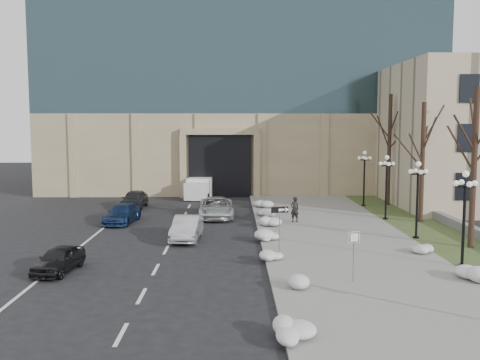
% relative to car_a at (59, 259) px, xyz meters
% --- Properties ---
extents(ground, '(160.00, 160.00, 0.00)m').
position_rel_car_a_xyz_m(ground, '(11.00, -5.62, -0.61)').
color(ground, black).
rests_on(ground, ground).
extents(sidewalk, '(9.00, 40.00, 0.12)m').
position_rel_car_a_xyz_m(sidewalk, '(14.50, 8.38, -0.55)').
color(sidewalk, gray).
rests_on(sidewalk, ground).
extents(curb, '(0.30, 40.00, 0.14)m').
position_rel_car_a_xyz_m(curb, '(10.00, 8.38, -0.54)').
color(curb, gray).
rests_on(curb, ground).
extents(grass_strip, '(4.00, 40.00, 0.10)m').
position_rel_car_a_xyz_m(grass_strip, '(21.00, 8.38, -0.56)').
color(grass_strip, '#3B4C26').
rests_on(grass_strip, ground).
extents(stone_wall, '(0.50, 30.00, 0.70)m').
position_rel_car_a_xyz_m(stone_wall, '(23.00, 10.38, -0.26)').
color(stone_wall, slate).
rests_on(stone_wall, ground).
extents(office_tower, '(40.00, 24.70, 36.00)m').
position_rel_car_a_xyz_m(office_tower, '(8.99, 37.97, 17.88)').
color(office_tower, tan).
rests_on(office_tower, ground).
extents(car_a, '(1.91, 3.76, 1.23)m').
position_rel_car_a_xyz_m(car_a, '(0.00, 0.00, 0.00)').
color(car_a, black).
rests_on(car_a, ground).
extents(car_b, '(1.79, 4.46, 1.44)m').
position_rel_car_a_xyz_m(car_b, '(5.43, 7.07, 0.11)').
color(car_b, '#B8BAC1').
rests_on(car_b, ground).
extents(car_c, '(2.31, 4.65, 1.30)m').
position_rel_car_a_xyz_m(car_c, '(0.37, 12.73, 0.04)').
color(car_c, navy).
rests_on(car_c, ground).
extents(car_d, '(2.69, 5.52, 1.51)m').
position_rel_car_a_xyz_m(car_d, '(6.97, 14.84, 0.14)').
color(car_d, silver).
rests_on(car_d, ground).
extents(car_e, '(1.89, 4.45, 1.50)m').
position_rel_car_a_xyz_m(car_e, '(0.00, 19.55, 0.14)').
color(car_e, '#2C2D31').
rests_on(car_e, ground).
extents(pedestrian, '(0.77, 0.64, 1.79)m').
position_rel_car_a_xyz_m(pedestrian, '(12.56, 12.31, 0.40)').
color(pedestrian, black).
rests_on(pedestrian, sidewalk).
extents(box_truck, '(2.82, 6.36, 1.95)m').
position_rel_car_a_xyz_m(box_truck, '(5.18, 26.10, 0.33)').
color(box_truck, silver).
rests_on(box_truck, ground).
extents(one_way_sign, '(1.00, 0.35, 2.65)m').
position_rel_car_a_xyz_m(one_way_sign, '(10.83, 2.89, 1.58)').
color(one_way_sign, slate).
rests_on(one_way_sign, ground).
extents(keep_sign, '(0.50, 0.13, 2.32)m').
position_rel_car_a_xyz_m(keep_sign, '(13.47, -2.06, 1.09)').
color(keep_sign, slate).
rests_on(keep_sign, ground).
extents(snow_clump_a, '(1.10, 1.60, 0.36)m').
position_rel_car_a_xyz_m(snow_clump_a, '(10.12, -8.19, -0.31)').
color(snow_clump_a, silver).
rests_on(snow_clump_a, sidewalk).
extents(snow_clump_b, '(1.10, 1.60, 0.36)m').
position_rel_car_a_xyz_m(snow_clump_b, '(10.65, -2.61, -0.31)').
color(snow_clump_b, silver).
rests_on(snow_clump_b, sidewalk).
extents(snow_clump_c, '(1.10, 1.60, 0.36)m').
position_rel_car_a_xyz_m(snow_clump_c, '(10.27, 1.80, -0.31)').
color(snow_clump_c, silver).
rests_on(snow_clump_c, sidewalk).
extents(snow_clump_d, '(1.10, 1.60, 0.36)m').
position_rel_car_a_xyz_m(snow_clump_d, '(10.36, 6.38, -0.31)').
color(snow_clump_d, silver).
rests_on(snow_clump_d, sidewalk).
extents(snow_clump_e, '(1.10, 1.60, 0.36)m').
position_rel_car_a_xyz_m(snow_clump_e, '(10.58, 10.63, -0.31)').
color(snow_clump_e, silver).
rests_on(snow_clump_e, sidewalk).
extents(snow_clump_f, '(1.10, 1.60, 0.36)m').
position_rel_car_a_xyz_m(snow_clump_f, '(10.52, 14.59, -0.31)').
color(snow_clump_f, silver).
rests_on(snow_clump_f, sidewalk).
extents(snow_clump_g, '(1.10, 1.60, 0.36)m').
position_rel_car_a_xyz_m(snow_clump_g, '(10.70, 19.24, -0.31)').
color(snow_clump_g, silver).
rests_on(snow_clump_g, sidewalk).
extents(snow_clump_h, '(1.10, 1.60, 0.36)m').
position_rel_car_a_xyz_m(snow_clump_h, '(18.80, -2.02, -0.31)').
color(snow_clump_h, silver).
rests_on(snow_clump_h, sidewalk).
extents(snow_clump_i, '(1.10, 1.60, 0.36)m').
position_rel_car_a_xyz_m(snow_clump_i, '(18.39, 3.38, -0.31)').
color(snow_clump_i, silver).
rests_on(snow_clump_i, sidewalk).
extents(lamppost_a, '(1.18, 1.18, 4.76)m').
position_rel_car_a_xyz_m(lamppost_a, '(19.30, 0.38, 2.46)').
color(lamppost_a, black).
rests_on(lamppost_a, ground).
extents(lamppost_b, '(1.18, 1.18, 4.76)m').
position_rel_car_a_xyz_m(lamppost_b, '(19.30, 6.88, 2.46)').
color(lamppost_b, black).
rests_on(lamppost_b, ground).
extents(lamppost_c, '(1.18, 1.18, 4.76)m').
position_rel_car_a_xyz_m(lamppost_c, '(19.30, 13.38, 2.46)').
color(lamppost_c, black).
rests_on(lamppost_c, ground).
extents(lamppost_d, '(1.18, 1.18, 4.76)m').
position_rel_car_a_xyz_m(lamppost_d, '(19.30, 19.88, 2.46)').
color(lamppost_d, black).
rests_on(lamppost_d, ground).
extents(tree_near, '(3.20, 3.20, 9.00)m').
position_rel_car_a_xyz_m(tree_near, '(21.50, 4.38, 5.21)').
color(tree_near, black).
rests_on(tree_near, ground).
extents(tree_mid, '(3.20, 3.20, 8.50)m').
position_rel_car_a_xyz_m(tree_mid, '(21.50, 12.38, 4.89)').
color(tree_mid, black).
rests_on(tree_mid, ground).
extents(tree_far, '(3.20, 3.20, 9.50)m').
position_rel_car_a_xyz_m(tree_far, '(21.50, 20.38, 5.54)').
color(tree_far, black).
rests_on(tree_far, ground).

